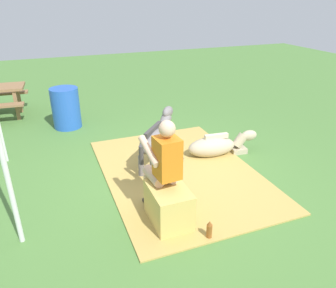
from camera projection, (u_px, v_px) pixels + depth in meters
The scene contains 9 objects.
ground_plane at pixel (171, 176), 5.33m from camera, with size 24.00×24.00×0.00m, color #4C7A38.
hay_patch at pixel (180, 172), 5.43m from camera, with size 3.39×2.39×0.02m, color tan.
hay_bale at pixel (169, 205), 4.17m from camera, with size 0.66×0.46×0.51m, color tan.
person_seated at pixel (163, 164), 4.09m from camera, with size 0.68×0.45×1.39m.
pony_standing at pixel (155, 138), 5.39m from camera, with size 1.10×1.02×0.90m.
pony_lying at pixel (217, 146), 5.95m from camera, with size 0.48×1.35×0.42m.
soda_bottle at pixel (209, 230), 3.93m from camera, with size 0.07×0.07×0.26m.
water_barrel at pixel (66, 108), 7.12m from camera, with size 0.60×0.60×0.88m, color blue.
tent_pole_left at pixel (1, 149), 3.43m from camera, with size 0.06×0.06×2.45m, color silver.
Camera 1 is at (-4.28, 1.71, 2.72)m, focal length 34.98 mm.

